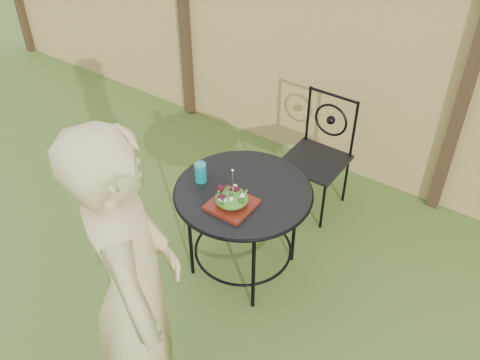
{
  "coord_description": "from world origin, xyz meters",
  "views": [
    {
      "loc": [
        1.9,
        -1.53,
        2.96
      ],
      "look_at": [
        0.32,
        0.73,
        0.75
      ],
      "focal_mm": 40.0,
      "sensor_mm": 36.0,
      "label": 1
    }
  ],
  "objects": [
    {
      "name": "ground",
      "position": [
        0.0,
        0.0,
        0.0
      ],
      "size": [
        60.0,
        60.0,
        0.0
      ],
      "primitive_type": "plane",
      "color": "#2D4C18",
      "rests_on": "ground"
    },
    {
      "name": "diner",
      "position": [
        0.53,
        -0.45,
        0.95
      ],
      "size": [
        0.81,
        0.81,
        1.89
      ],
      "primitive_type": "imported",
      "rotation": [
        0.0,
        0.0,
        2.37
      ],
      "color": "tan",
      "rests_on": "ground"
    },
    {
      "name": "salad_plate",
      "position": [
        0.41,
        0.51,
        0.74
      ],
      "size": [
        0.27,
        0.27,
        0.02
      ],
      "primitive_type": "cube",
      "color": "#49170A",
      "rests_on": "patio_table"
    },
    {
      "name": "drinking_glass",
      "position": [
        0.09,
        0.6,
        0.79
      ],
      "size": [
        0.08,
        0.08,
        0.14
      ],
      "primitive_type": "cylinder",
      "color": "#0B8685",
      "rests_on": "patio_table"
    },
    {
      "name": "fence",
      "position": [
        -0.0,
        2.19,
        0.95
      ],
      "size": [
        8.0,
        0.12,
        1.9
      ],
      "color": "tan",
      "rests_on": "ground"
    },
    {
      "name": "salad",
      "position": [
        0.41,
        0.51,
        0.79
      ],
      "size": [
        0.21,
        0.21,
        0.08
      ],
      "primitive_type": "ellipsoid",
      "color": "#235614",
      "rests_on": "salad_plate"
    },
    {
      "name": "patio_chair",
      "position": [
        0.46,
        1.62,
        0.5
      ],
      "size": [
        0.46,
        0.46,
        0.95
      ],
      "color": "black",
      "rests_on": "ground"
    },
    {
      "name": "patio_table",
      "position": [
        0.39,
        0.68,
        0.59
      ],
      "size": [
        0.92,
        0.92,
        0.72
      ],
      "color": "black",
      "rests_on": "ground"
    },
    {
      "name": "fork",
      "position": [
        0.42,
        0.51,
        0.92
      ],
      "size": [
        0.01,
        0.01,
        0.18
      ],
      "primitive_type": "cylinder",
      "color": "silver",
      "rests_on": "salad"
    }
  ]
}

